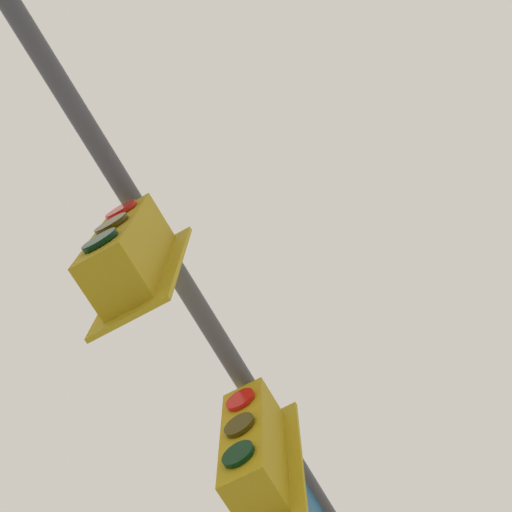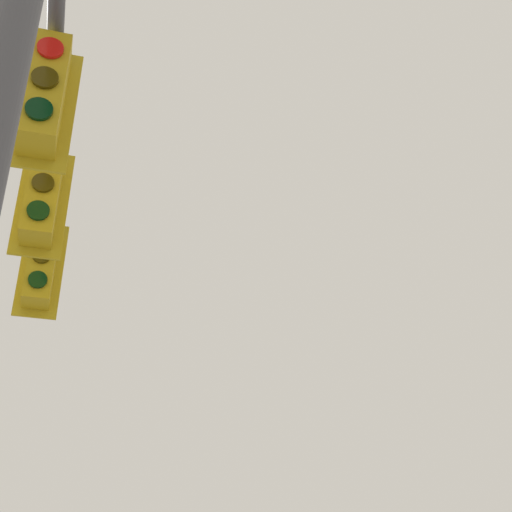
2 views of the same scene
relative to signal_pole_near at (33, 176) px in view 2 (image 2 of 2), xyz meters
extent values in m
cylinder|color=#47474C|center=(0.57, -0.11, 1.32)|extent=(5.64, 1.25, 0.15)
cube|color=gold|center=(-0.08, 0.02, 0.65)|extent=(0.13, 0.52, 1.30)
cube|color=#B79314|center=(-0.27, 0.05, 0.65)|extent=(0.41, 0.38, 1.10)
cylinder|color=#B79314|center=(-0.27, 0.05, 1.26)|extent=(0.04, 0.04, 0.12)
cylinder|color=red|center=(-0.47, 0.09, 0.98)|extent=(0.07, 0.22, 0.22)
cylinder|color=#392D05|center=(-0.47, 0.09, 0.65)|extent=(0.07, 0.22, 0.22)
cylinder|color=black|center=(-0.47, 0.09, 0.32)|extent=(0.07, 0.22, 0.22)
cube|color=gold|center=(1.46, -0.29, 0.65)|extent=(0.13, 0.52, 1.30)
cube|color=#B79314|center=(1.27, -0.25, 0.65)|extent=(0.41, 0.38, 1.10)
cylinder|color=#B79314|center=(1.27, -0.25, 1.26)|extent=(0.04, 0.04, 0.12)
cylinder|color=red|center=(1.08, -0.21, 0.98)|extent=(0.07, 0.22, 0.22)
cylinder|color=#392D05|center=(1.08, -0.21, 0.65)|extent=(0.07, 0.22, 0.22)
cylinder|color=black|center=(1.08, -0.21, 0.32)|extent=(0.07, 0.22, 0.22)
cube|color=gold|center=(3.00, -0.59, 0.65)|extent=(0.13, 0.52, 1.30)
cube|color=#B79314|center=(2.82, -0.55, 0.65)|extent=(0.41, 0.38, 1.10)
cylinder|color=#B79314|center=(2.82, -0.55, 1.26)|extent=(0.04, 0.04, 0.12)
cylinder|color=red|center=(2.62, -0.51, 0.98)|extent=(0.07, 0.22, 0.22)
cylinder|color=#392D05|center=(2.62, -0.51, 0.65)|extent=(0.07, 0.22, 0.22)
cylinder|color=black|center=(2.62, -0.51, 0.32)|extent=(0.07, 0.22, 0.22)
cube|color=#0A4C7F|center=(2.38, -0.47, 1.01)|extent=(1.60, 0.35, 0.44)
cube|color=white|center=(2.38, -0.47, 1.01)|extent=(1.66, 0.35, 0.50)
camera|label=1|loc=(-1.32, -1.09, -3.44)|focal=50.00mm
camera|label=2|loc=(-5.20, 0.51, -3.42)|focal=50.00mm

